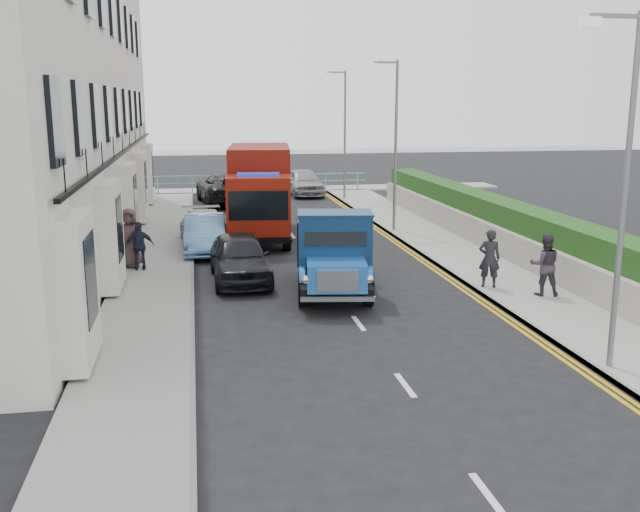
{
  "coord_description": "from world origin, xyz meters",
  "views": [
    {
      "loc": [
        -3.88,
        -14.44,
        5.38
      ],
      "look_at": [
        -0.69,
        3.57,
        1.4
      ],
      "focal_mm": 40.0,
      "sensor_mm": 36.0,
      "label": 1
    }
  ],
  "objects_px": {
    "parked_car_front": "(240,257)",
    "lamp_near": "(621,175)",
    "bedford_lorry": "(334,259)",
    "red_lorry": "(260,190)",
    "lamp_mid": "(393,136)",
    "lamp_far": "(343,127)",
    "pedestrian_east_near": "(489,258)"
  },
  "relations": [
    {
      "from": "lamp_far",
      "to": "lamp_near",
      "type": "bearing_deg",
      "value": -90.0
    },
    {
      "from": "parked_car_front",
      "to": "lamp_near",
      "type": "bearing_deg",
      "value": -53.87
    },
    {
      "from": "lamp_near",
      "to": "parked_car_front",
      "type": "relative_size",
      "value": 1.65
    },
    {
      "from": "lamp_far",
      "to": "lamp_mid",
      "type": "bearing_deg",
      "value": -90.0
    },
    {
      "from": "red_lorry",
      "to": "pedestrian_east_near",
      "type": "xyz_separation_m",
      "value": [
        5.71,
        -9.56,
        -0.95
      ]
    },
    {
      "from": "lamp_near",
      "to": "pedestrian_east_near",
      "type": "height_order",
      "value": "lamp_near"
    },
    {
      "from": "parked_car_front",
      "to": "pedestrian_east_near",
      "type": "distance_m",
      "value": 7.43
    },
    {
      "from": "red_lorry",
      "to": "parked_car_front",
      "type": "distance_m",
      "value": 7.3
    },
    {
      "from": "lamp_near",
      "to": "parked_car_front",
      "type": "bearing_deg",
      "value": 127.44
    },
    {
      "from": "lamp_mid",
      "to": "parked_car_front",
      "type": "height_order",
      "value": "lamp_mid"
    },
    {
      "from": "bedford_lorry",
      "to": "red_lorry",
      "type": "relative_size",
      "value": 0.75
    },
    {
      "from": "lamp_near",
      "to": "lamp_far",
      "type": "distance_m",
      "value": 26.0
    },
    {
      "from": "lamp_mid",
      "to": "lamp_far",
      "type": "distance_m",
      "value": 10.0
    },
    {
      "from": "red_lorry",
      "to": "pedestrian_east_near",
      "type": "distance_m",
      "value": 11.18
    },
    {
      "from": "lamp_far",
      "to": "bedford_lorry",
      "type": "bearing_deg",
      "value": -102.42
    },
    {
      "from": "lamp_mid",
      "to": "lamp_far",
      "type": "bearing_deg",
      "value": 90.0
    },
    {
      "from": "lamp_near",
      "to": "lamp_mid",
      "type": "relative_size",
      "value": 1.0
    },
    {
      "from": "bedford_lorry",
      "to": "pedestrian_east_near",
      "type": "bearing_deg",
      "value": 7.51
    },
    {
      "from": "bedford_lorry",
      "to": "red_lorry",
      "type": "distance_m",
      "value": 9.57
    },
    {
      "from": "lamp_mid",
      "to": "bedford_lorry",
      "type": "bearing_deg",
      "value": -114.3
    },
    {
      "from": "bedford_lorry",
      "to": "parked_car_front",
      "type": "xyz_separation_m",
      "value": [
        -2.48,
        2.37,
        -0.38
      ]
    },
    {
      "from": "lamp_near",
      "to": "pedestrian_east_near",
      "type": "relative_size",
      "value": 4.13
    },
    {
      "from": "red_lorry",
      "to": "bedford_lorry",
      "type": "bearing_deg",
      "value": -76.81
    },
    {
      "from": "lamp_mid",
      "to": "pedestrian_east_near",
      "type": "height_order",
      "value": "lamp_mid"
    },
    {
      "from": "lamp_near",
      "to": "parked_car_front",
      "type": "height_order",
      "value": "lamp_near"
    },
    {
      "from": "lamp_near",
      "to": "parked_car_front",
      "type": "distance_m",
      "value": 11.62
    },
    {
      "from": "lamp_mid",
      "to": "parked_car_front",
      "type": "distance_m",
      "value": 10.38
    },
    {
      "from": "lamp_near",
      "to": "bedford_lorry",
      "type": "height_order",
      "value": "lamp_near"
    },
    {
      "from": "bedford_lorry",
      "to": "lamp_mid",
      "type": "bearing_deg",
      "value": 74.48
    },
    {
      "from": "lamp_far",
      "to": "pedestrian_east_near",
      "type": "bearing_deg",
      "value": -89.35
    },
    {
      "from": "lamp_mid",
      "to": "bedford_lorry",
      "type": "height_order",
      "value": "lamp_mid"
    },
    {
      "from": "red_lorry",
      "to": "pedestrian_east_near",
      "type": "bearing_deg",
      "value": -53.12
    }
  ]
}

